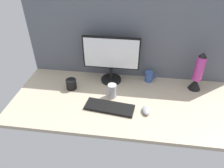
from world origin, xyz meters
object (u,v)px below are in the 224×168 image
at_px(keyboard, 110,107).
at_px(mug_steel, 112,91).
at_px(lava_lamp, 198,74).
at_px(mug_black_travel, 71,84).
at_px(mouse, 146,110).
at_px(mug_ceramic_blue, 149,76).
at_px(monitor, 111,57).

bearing_deg(keyboard, mug_steel, 97.10).
bearing_deg(lava_lamp, mug_black_travel, -172.50).
xyz_separation_m(keyboard, mouse, (0.27, -0.01, 0.01)).
bearing_deg(mouse, lava_lamp, 31.26).
height_order(mug_ceramic_blue, mug_black_travel, mug_ceramic_blue).
relative_size(monitor, mug_steel, 4.20).
bearing_deg(mug_black_travel, monitor, 28.15).
bearing_deg(monitor, mug_black_travel, -151.85).
bearing_deg(mouse, mug_steel, 141.20).
height_order(mouse, mug_black_travel, mug_black_travel).
distance_m(keyboard, mug_ceramic_blue, 0.51).
distance_m(monitor, keyboard, 0.44).
xyz_separation_m(mouse, mug_black_travel, (-0.63, 0.22, 0.03)).
bearing_deg(mug_ceramic_blue, mouse, -93.23).
bearing_deg(monitor, lava_lamp, -2.67).
xyz_separation_m(keyboard, mug_black_travel, (-0.36, 0.21, 0.03)).
height_order(monitor, mug_steel, monitor).
distance_m(mouse, mug_steel, 0.31).
bearing_deg(mug_steel, mug_black_travel, 169.83).
xyz_separation_m(monitor, mug_steel, (0.04, -0.23, -0.18)).
height_order(mug_ceramic_blue, lava_lamp, lava_lamp).
bearing_deg(mouse, mug_ceramic_blue, 77.14).
relative_size(keyboard, mug_steel, 3.24).
bearing_deg(mug_steel, lava_lamp, 16.44).
relative_size(mouse, mug_black_travel, 1.10).
distance_m(monitor, lava_lamp, 0.73).
bearing_deg(monitor, keyboard, -84.09).
height_order(keyboard, mug_steel, mug_steel).
distance_m(mug_ceramic_blue, mug_steel, 0.40).
bearing_deg(monitor, mug_steel, -80.44).
height_order(monitor, lava_lamp, monitor).
xyz_separation_m(monitor, lava_lamp, (0.72, -0.03, -0.09)).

